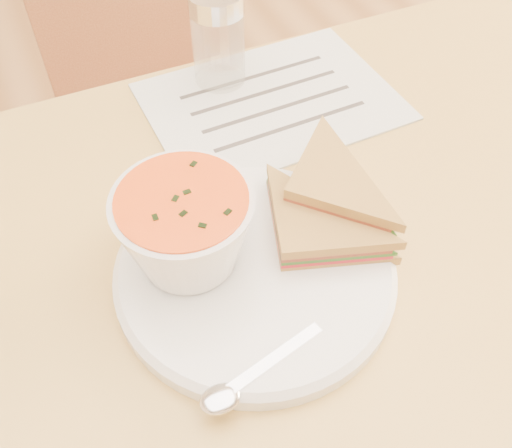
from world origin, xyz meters
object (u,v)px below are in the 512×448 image
chair_far (168,118)px  plate (255,272)px  condiment_shaker (218,39)px  soup_bowl (186,232)px  dining_table (297,409)px

chair_far → plate: size_ratio=3.32×
chair_far → condiment_shaker: bearing=87.2°
chair_far → soup_bowl: (-0.14, -0.60, 0.38)m
dining_table → soup_bowl: size_ratio=8.29×
condiment_shaker → soup_bowl: bearing=-117.2°
dining_table → plate: 0.39m
plate → soup_bowl: soup_bowl is taller
dining_table → condiment_shaker: condiment_shaker is taller
plate → chair_far: bearing=82.2°
chair_far → plate: bearing=80.0°
dining_table → soup_bowl: 0.45m
condiment_shaker → chair_far: bearing=89.4°
chair_far → soup_bowl: bearing=74.9°
plate → condiment_shaker: (0.08, 0.29, 0.05)m
dining_table → condiment_shaker: size_ratio=8.45×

